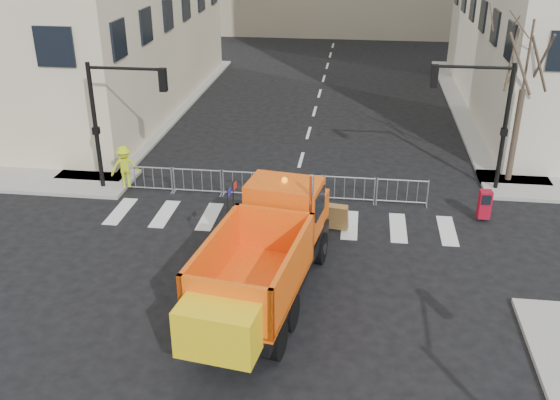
# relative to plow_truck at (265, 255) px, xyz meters

# --- Properties ---
(ground) EXTENTS (120.00, 120.00, 0.00)m
(ground) POSITION_rel_plow_truck_xyz_m (-0.13, -0.03, -1.66)
(ground) COLOR black
(ground) RESTS_ON ground
(sidewalk_back) EXTENTS (64.00, 5.00, 0.15)m
(sidewalk_back) POSITION_rel_plow_truck_xyz_m (-0.13, 8.47, -1.58)
(sidewalk_back) COLOR gray
(sidewalk_back) RESTS_ON ground
(traffic_light_left) EXTENTS (0.18, 0.18, 5.40)m
(traffic_light_left) POSITION_rel_plow_truck_xyz_m (-8.13, 7.47, 1.04)
(traffic_light_left) COLOR black
(traffic_light_left) RESTS_ON ground
(traffic_light_right) EXTENTS (0.18, 0.18, 5.40)m
(traffic_light_right) POSITION_rel_plow_truck_xyz_m (8.37, 9.47, 1.04)
(traffic_light_right) COLOR black
(traffic_light_right) RESTS_ON ground
(crowd_barriers) EXTENTS (12.60, 0.60, 1.10)m
(crowd_barriers) POSITION_rel_plow_truck_xyz_m (-0.88, 7.57, -1.11)
(crowd_barriers) COLOR #9EA0A5
(crowd_barriers) RESTS_ON ground
(street_tree) EXTENTS (3.00, 3.00, 7.50)m
(street_tree) POSITION_rel_plow_truck_xyz_m (9.07, 10.47, 2.09)
(street_tree) COLOR #382B21
(street_tree) RESTS_ON ground
(plow_truck) EXTENTS (4.04, 9.88, 3.73)m
(plow_truck) POSITION_rel_plow_truck_xyz_m (0.00, 0.00, 0.00)
(plow_truck) COLOR black
(plow_truck) RESTS_ON ground
(cop_a) EXTENTS (0.85, 0.80, 1.96)m
(cop_a) POSITION_rel_plow_truck_xyz_m (0.64, 5.23, -0.68)
(cop_a) COLOR black
(cop_a) RESTS_ON ground
(cop_b) EXTENTS (1.18, 1.07, 2.00)m
(cop_b) POSITION_rel_plow_truck_xyz_m (0.59, 4.79, -0.66)
(cop_b) COLOR black
(cop_b) RESTS_ON ground
(cop_c) EXTENTS (0.81, 1.03, 1.64)m
(cop_c) POSITION_rel_plow_truck_xyz_m (0.13, 4.64, -0.84)
(cop_c) COLOR black
(cop_c) RESTS_ON ground
(worker) EXTENTS (1.36, 1.12, 1.83)m
(worker) POSITION_rel_plow_truck_xyz_m (-7.08, 7.49, -0.59)
(worker) COLOR #B5CB17
(worker) RESTS_ON sidewalk_back
(newspaper_box) EXTENTS (0.47, 0.42, 1.10)m
(newspaper_box) POSITION_rel_plow_truck_xyz_m (7.38, 6.47, -0.96)
(newspaper_box) COLOR maroon
(newspaper_box) RESTS_ON sidewalk_back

